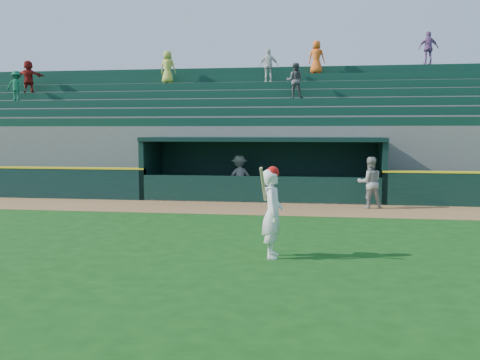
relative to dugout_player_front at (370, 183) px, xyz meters
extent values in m
plane|color=#124210|center=(-3.99, -5.61, -0.90)|extent=(120.00, 120.00, 0.00)
cube|color=olive|center=(-3.99, -0.71, -0.89)|extent=(40.00, 3.00, 0.01)
imported|color=#9B9B96|center=(0.00, 0.00, 0.00)|extent=(0.98, 0.82, 1.80)
imported|color=#A5A5A0|center=(-4.94, 2.14, -0.03)|extent=(1.29, 1.05, 1.73)
cube|color=slate|center=(-3.99, 2.09, -0.88)|extent=(9.00, 2.60, 0.04)
cube|color=black|center=(-8.59, 2.09, 0.25)|extent=(0.20, 2.60, 2.30)
cube|color=black|center=(0.61, 2.09, 0.25)|extent=(0.20, 2.60, 2.30)
cube|color=black|center=(-3.99, 3.39, 0.25)|extent=(9.40, 0.20, 2.30)
cube|color=black|center=(-3.99, 2.09, 1.48)|extent=(9.40, 2.80, 0.16)
cube|color=black|center=(-3.99, 0.87, -0.40)|extent=(9.00, 0.16, 1.00)
cube|color=brown|center=(-3.99, 2.89, -0.65)|extent=(8.40, 0.45, 0.10)
cube|color=slate|center=(-3.99, 3.92, 0.56)|extent=(34.00, 0.85, 2.91)
cube|color=#0F3828|center=(-3.99, 3.80, 2.19)|extent=(34.00, 0.60, 0.36)
cube|color=slate|center=(-3.99, 4.77, 0.78)|extent=(34.00, 0.85, 3.36)
cube|color=#0F3828|center=(-3.99, 4.65, 2.64)|extent=(34.00, 0.60, 0.36)
cube|color=slate|center=(-3.99, 5.62, 1.01)|extent=(34.00, 0.85, 3.81)
cube|color=#0F3828|center=(-3.99, 5.50, 3.09)|extent=(34.00, 0.60, 0.36)
cube|color=slate|center=(-3.99, 6.47, 1.23)|extent=(34.00, 0.85, 4.26)
cube|color=#0F3828|center=(-3.99, 6.35, 3.54)|extent=(34.00, 0.60, 0.36)
cube|color=slate|center=(-3.99, 7.32, 1.46)|extent=(34.00, 0.85, 4.71)
cube|color=#0F3828|center=(-3.99, 7.20, 3.99)|extent=(34.00, 0.60, 0.36)
cube|color=slate|center=(-3.99, 8.17, 1.68)|extent=(34.00, 0.85, 5.16)
cube|color=#0F3828|center=(-3.99, 8.05, 4.44)|extent=(34.00, 0.60, 0.36)
cube|color=slate|center=(-3.99, 9.02, 1.91)|extent=(34.00, 0.85, 5.61)
cube|color=#0F3828|center=(-3.99, 8.90, 4.89)|extent=(34.00, 0.60, 0.36)
cube|color=slate|center=(-3.99, 9.59, 1.91)|extent=(34.50, 0.30, 5.61)
imported|color=#FF601C|center=(-1.98, 8.07, 5.44)|extent=(0.90, 0.69, 1.64)
imported|color=silver|center=(-4.27, 7.22, 4.97)|extent=(0.98, 0.50, 1.61)
imported|color=maroon|center=(-16.35, 6.37, 4.53)|extent=(1.57, 0.72, 1.63)
imported|color=#4F4F4F|center=(-2.91, 5.52, 4.07)|extent=(0.80, 0.63, 1.61)
imported|color=#166641|center=(-16.53, 5.52, 4.01)|extent=(1.04, 0.72, 1.47)
imported|color=gold|center=(-9.34, 7.22, 4.98)|extent=(0.85, 0.61, 1.62)
imported|color=#955A9B|center=(3.51, 8.92, 5.89)|extent=(1.01, 0.54, 1.65)
imported|color=white|center=(-2.72, -7.82, 0.05)|extent=(0.48, 0.71, 1.89)
sphere|color=red|center=(-2.72, -7.82, 0.92)|extent=(0.27, 0.27, 0.27)
cylinder|color=tan|center=(-2.90, -8.04, 0.69)|extent=(0.14, 0.53, 0.76)
camera|label=1|loc=(-1.73, -19.06, 1.79)|focal=40.00mm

